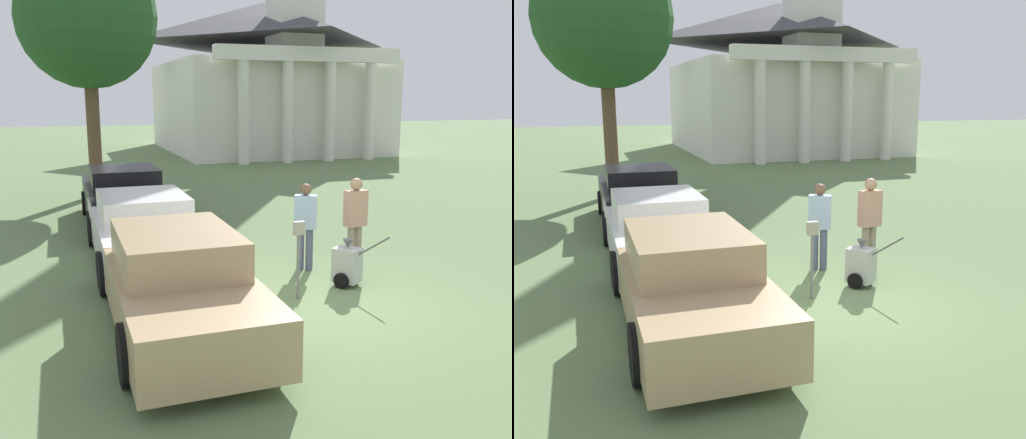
# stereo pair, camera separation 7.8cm
# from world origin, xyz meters

# --- Properties ---
(ground_plane) EXTENTS (120.00, 120.00, 0.00)m
(ground_plane) POSITION_xyz_m (0.00, 0.00, 0.00)
(ground_plane) COLOR #607A4C
(parked_car_tan) EXTENTS (1.98, 5.22, 1.46)m
(parked_car_tan) POSITION_xyz_m (-2.41, 0.01, 0.69)
(parked_car_tan) COLOR tan
(parked_car_tan) RESTS_ON ground_plane
(parked_car_white) EXTENTS (2.05, 4.82, 1.40)m
(parked_car_white) POSITION_xyz_m (-2.41, 3.55, 0.66)
(parked_car_white) COLOR silver
(parked_car_white) RESTS_ON ground_plane
(parked_car_black) EXTENTS (2.06, 4.79, 1.49)m
(parked_car_black) POSITION_xyz_m (-2.41, 7.21, 0.70)
(parked_car_black) COLOR black
(parked_car_black) RESTS_ON ground_plane
(parking_meter) EXTENTS (0.18, 0.09, 1.31)m
(parking_meter) POSITION_xyz_m (-0.29, 0.46, 0.91)
(parking_meter) COLOR slate
(parking_meter) RESTS_ON ground_plane
(person_worker) EXTENTS (0.47, 0.39, 1.68)m
(person_worker) POSITION_xyz_m (0.46, 1.92, 0.95)
(person_worker) COLOR #515670
(person_worker) RESTS_ON ground_plane
(person_supervisor) EXTENTS (0.45, 0.29, 1.78)m
(person_supervisor) POSITION_xyz_m (1.36, 1.62, 1.02)
(person_supervisor) COLOR gray
(person_supervisor) RESTS_ON ground_plane
(equipment_cart) EXTENTS (0.74, 0.91, 1.00)m
(equipment_cart) POSITION_xyz_m (0.78, 0.79, 0.39)
(equipment_cart) COLOR #B2B2AD
(equipment_cart) RESTS_ON ground_plane
(church) EXTENTS (11.72, 14.33, 21.44)m
(church) POSITION_xyz_m (7.99, 25.76, 4.90)
(church) COLOR silver
(church) RESTS_ON ground_plane
(shade_tree) EXTENTS (4.42, 4.42, 7.93)m
(shade_tree) POSITION_xyz_m (-2.85, 11.81, 5.68)
(shade_tree) COLOR brown
(shade_tree) RESTS_ON ground_plane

